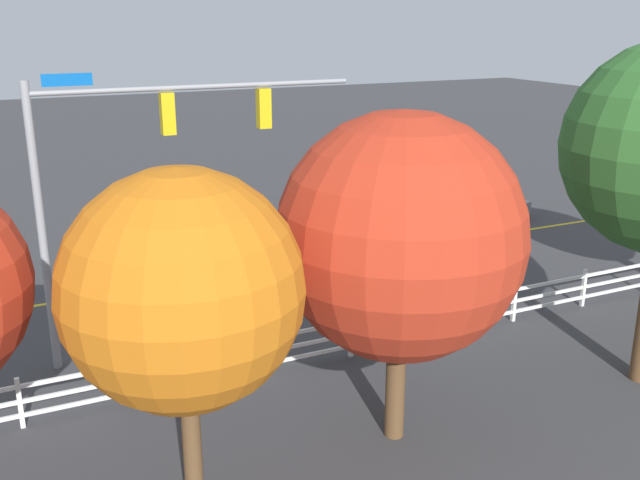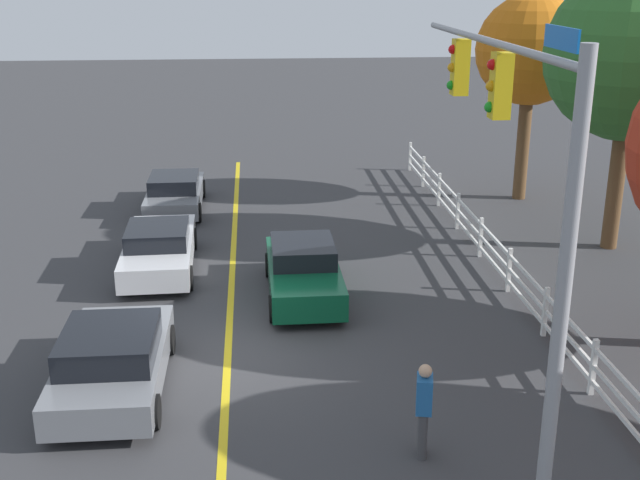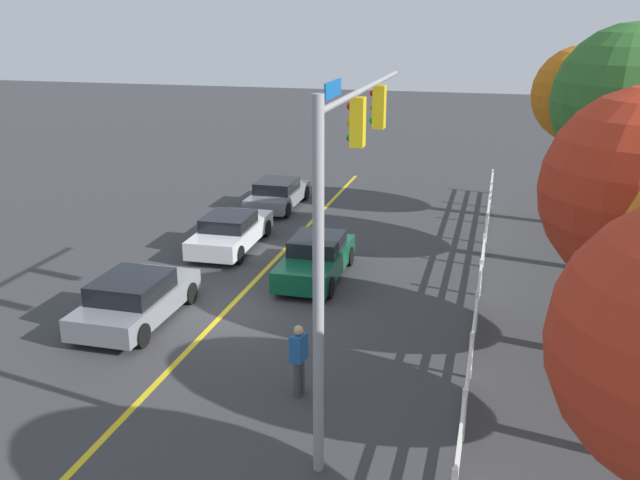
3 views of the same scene
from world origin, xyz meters
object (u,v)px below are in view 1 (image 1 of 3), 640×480
at_px(car_1, 476,207).
at_px(car_3, 188,243).
at_px(pedestrian, 146,301).
at_px(tree_4, 183,290).
at_px(tree_3, 401,237).
at_px(car_0, 356,223).
at_px(car_2, 353,258).

bearing_deg(car_1, car_3, 178.93).
distance_m(pedestrian, tree_4, 8.65).
xyz_separation_m(car_3, tree_3, (-0.85, 12.70, 3.64)).
distance_m(car_0, car_2, 4.32).
bearing_deg(pedestrian, tree_4, -174.79).
height_order(car_1, tree_3, tree_3).
height_order(pedestrian, tree_4, tree_4).
bearing_deg(car_2, car_0, -119.98).
relative_size(car_0, tree_3, 0.70).
height_order(car_0, car_3, car_3).
bearing_deg(tree_3, pedestrian, -64.29).
height_order(car_1, car_2, car_2).
bearing_deg(tree_3, car_0, -114.69).
bearing_deg(car_0, tree_3, -116.38).
xyz_separation_m(pedestrian, tree_3, (-3.48, 7.23, 3.37)).
xyz_separation_m(car_0, car_2, (2.12, 3.76, 0.03)).
distance_m(car_1, car_3, 12.34).
bearing_deg(car_3, tree_3, -86.26).
height_order(car_2, tree_3, tree_3).
xyz_separation_m(car_2, pedestrian, (7.11, 1.52, 0.27)).
relative_size(car_1, car_3, 1.02).
bearing_deg(car_0, pedestrian, -151.92).
xyz_separation_m(car_3, pedestrian, (2.63, 5.47, 0.27)).
height_order(car_1, pedestrian, pedestrian).
distance_m(car_3, tree_3, 13.23).
relative_size(car_1, tree_4, 0.71).
height_order(car_0, car_1, car_0).
bearing_deg(car_3, tree_4, -104.95).
distance_m(car_2, tree_4, 12.92).
xyz_separation_m(car_1, car_2, (7.87, 3.83, 0.05)).
relative_size(car_1, tree_3, 0.65).
distance_m(car_3, tree_4, 14.33).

